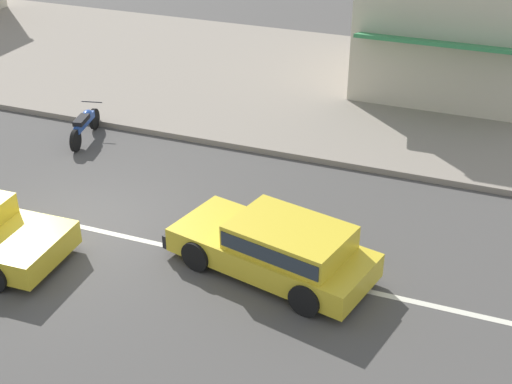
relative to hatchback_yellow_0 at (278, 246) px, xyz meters
name	(u,v)px	position (x,y,z in m)	size (l,w,h in m)	color
ground_plane	(81,227)	(-4.36, 0.04, -0.59)	(160.00, 160.00, 0.00)	#4C4947
lane_centre_stripe	(81,227)	(-4.36, 0.04, -0.59)	(50.40, 0.14, 0.01)	silver
kerb_strip	(251,76)	(-4.36, 9.61, -0.51)	(68.00, 10.00, 0.15)	gray
hatchback_yellow_0	(278,246)	(0.00, 0.00, 0.00)	(4.19, 2.40, 1.10)	yellow
motorcycle_1	(85,124)	(-6.66, 3.79, -0.16)	(0.69, 1.92, 0.80)	black
shopfront_mid_block	(460,12)	(1.64, 11.17, 1.70)	(5.28, 6.12, 4.27)	beige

